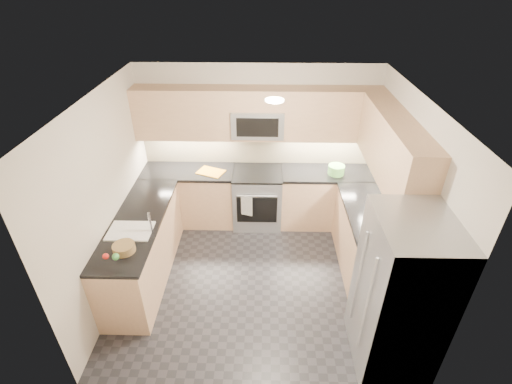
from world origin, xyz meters
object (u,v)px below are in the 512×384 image
object	(u,v)px
microwave	(258,122)
gas_range	(257,198)
utensil_bowl	(336,170)
fruit_basket	(124,248)
refrigerator	(399,296)
cutting_board	(211,172)

from	to	relation	value
microwave	gas_range	bearing A→B (deg)	-90.00
utensil_bowl	fruit_basket	bearing A→B (deg)	-145.25
refrigerator	fruit_basket	size ratio (longest dim) A/B	7.26
refrigerator	fruit_basket	world-z (taller)	refrigerator
utensil_bowl	fruit_basket	world-z (taller)	utensil_bowl
fruit_basket	microwave	bearing A→B (deg)	54.00
gas_range	utensil_bowl	distance (m)	1.32
refrigerator	utensil_bowl	bearing A→B (deg)	95.93
gas_range	fruit_basket	bearing A→B (deg)	-127.78
cutting_board	gas_range	bearing A→B (deg)	2.53
utensil_bowl	fruit_basket	size ratio (longest dim) A/B	1.00
gas_range	microwave	bearing A→B (deg)	90.00
gas_range	refrigerator	xyz separation A→B (m)	(1.45, -2.43, 0.45)
microwave	fruit_basket	distance (m)	2.58
gas_range	refrigerator	size ratio (longest dim) A/B	0.51
refrigerator	fruit_basket	bearing A→B (deg)	169.32
refrigerator	fruit_basket	xyz separation A→B (m)	(-2.90, 0.55, 0.09)
microwave	fruit_basket	bearing A→B (deg)	-126.00
utensil_bowl	cutting_board	bearing A→B (deg)	179.93
microwave	refrigerator	size ratio (longest dim) A/B	0.42
microwave	fruit_basket	world-z (taller)	microwave
microwave	utensil_bowl	bearing A→B (deg)	-7.53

